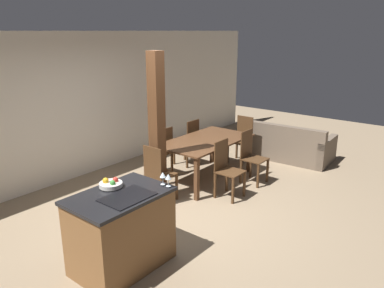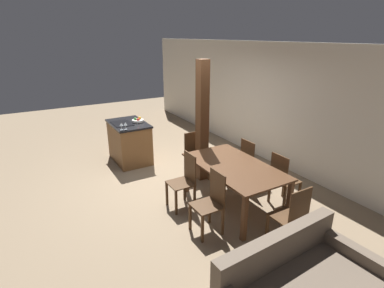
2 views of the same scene
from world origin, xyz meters
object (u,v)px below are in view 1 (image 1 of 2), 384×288
dining_chair_far_right (189,141)px  kitchen_island (121,230)px  wine_glass_near (168,177)px  dining_chair_head_end (158,173)px  wine_glass_middle (163,175)px  couch (289,146)px  timber_post (157,129)px  fruit_bowl (111,184)px  dining_chair_near_right (251,156)px  dining_chair_far_left (162,151)px  dining_table (206,145)px  dining_chair_foot_end (242,138)px  dining_chair_near_left (226,168)px

dining_chair_far_right → kitchen_island: bearing=26.6°
wine_glass_near → dining_chair_head_end: wine_glass_near is taller
wine_glass_middle → couch: 4.52m
couch → timber_post: size_ratio=0.74×
fruit_bowl → dining_chair_near_right: 3.21m
kitchen_island → dining_chair_far_left: 2.91m
wine_glass_middle → couch: bearing=4.9°
dining_chair_far_right → wine_glass_middle: bearing=33.9°
dining_table → dining_chair_near_right: bearing=-61.0°
dining_table → dining_chair_foot_end: size_ratio=1.88×
dining_chair_near_left → dining_chair_head_end: 1.15m
dining_chair_near_right → dining_chair_foot_end: 1.15m
dining_chair_far_left → dining_chair_head_end: size_ratio=1.00×
dining_table → dining_chair_near_left: size_ratio=1.88×
dining_chair_near_left → couch: bearing=0.4°
kitchen_island → dining_chair_foot_end: (4.11, 0.88, 0.04)m
dining_chair_foot_end → timber_post: (-2.47, 0.09, 0.70)m
wine_glass_near → dining_table: size_ratio=0.09×
dining_chair_near_left → dining_chair_foot_end: 1.85m
dining_chair_near_right → couch: (1.69, 0.02, -0.23)m
kitchen_island → dining_chair_foot_end: dining_chair_foot_end is taller
fruit_bowl → kitchen_island: bearing=-106.6°
wine_glass_near → dining_chair_foot_end: (3.62, 1.19, -0.56)m
dining_chair_near_right → dining_chair_far_left: size_ratio=1.00×
timber_post → wine_glass_near: bearing=-131.9°
kitchen_island → wine_glass_near: size_ratio=7.32×
wine_glass_near → dining_chair_far_left: size_ratio=0.16×
fruit_bowl → timber_post: timber_post is taller
dining_chair_near_right → couch: dining_chair_near_right is taller
dining_chair_head_end → dining_chair_far_right: bearing=-66.5°
kitchen_island → wine_glass_middle: wine_glass_middle is taller
wine_glass_middle → dining_chair_foot_end: bearing=16.9°
dining_chair_far_left → dining_chair_foot_end: size_ratio=1.00×
dining_table → timber_post: (-1.18, 0.09, 0.53)m
wine_glass_middle → dining_chair_near_left: (1.92, 0.36, -0.56)m
kitchen_island → couch: kitchen_island is taller
kitchen_island → timber_post: 2.05m
dining_table → timber_post: 1.30m
wine_glass_middle → couch: size_ratio=0.09×
fruit_bowl → couch: fruit_bowl is taller
dining_chair_far_left → timber_post: bearing=39.9°
dining_chair_far_right → dining_chair_head_end: (-1.70, -0.74, 0.00)m
fruit_bowl → dining_chair_far_left: bearing=30.8°
wine_glass_middle → dining_chair_near_right: 2.82m
dining_table → dining_chair_near_left: dining_chair_near_left is taller
dining_table → dining_chair_head_end: dining_chair_head_end is taller
wine_glass_middle → dining_chair_near_left: 2.03m
wine_glass_middle → dining_chair_far_left: size_ratio=0.16×
dining_chair_head_end → wine_glass_middle: bearing=136.5°
wine_glass_near → dining_chair_far_left: bearing=45.1°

